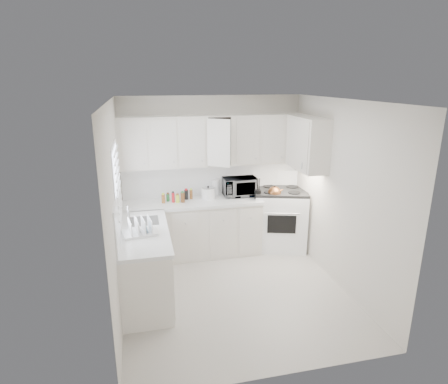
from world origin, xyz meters
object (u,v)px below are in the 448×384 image
object	(u,v)px
rice_cooker	(208,192)
utensil_crock	(258,188)
dish_rack	(139,226)
microwave	(240,185)
tea_kettle	(274,192)
stove	(280,211)

from	to	relation	value
rice_cooker	utensil_crock	xyz separation A→B (m)	(0.80, -0.19, 0.07)
utensil_crock	dish_rack	world-z (taller)	utensil_crock
microwave	dish_rack	world-z (taller)	microwave
rice_cooker	tea_kettle	bearing A→B (deg)	3.67
stove	utensil_crock	bearing A→B (deg)	-149.27
tea_kettle	rice_cooker	distance (m)	1.09
rice_cooker	dish_rack	size ratio (longest dim) A/B	0.52
microwave	rice_cooker	distance (m)	0.56
tea_kettle	microwave	distance (m)	0.60
dish_rack	rice_cooker	bearing A→B (deg)	38.87
stove	rice_cooker	xyz separation A→B (m)	(-1.25, 0.07, 0.39)
stove	dish_rack	size ratio (longest dim) A/B	3.19
stove	microwave	world-z (taller)	stove
stove	dish_rack	xyz separation A→B (m)	(-2.37, -1.18, 0.40)
microwave	utensil_crock	distance (m)	0.35
rice_cooker	utensil_crock	distance (m)	0.82
tea_kettle	utensil_crock	size ratio (longest dim) A/B	0.75
microwave	tea_kettle	bearing A→B (deg)	-30.10
tea_kettle	rice_cooker	size ratio (longest dim) A/B	1.24
dish_rack	tea_kettle	bearing A→B (deg)	15.77
utensil_crock	dish_rack	xyz separation A→B (m)	(-1.92, -1.07, -0.06)
rice_cooker	dish_rack	bearing A→B (deg)	-115.84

